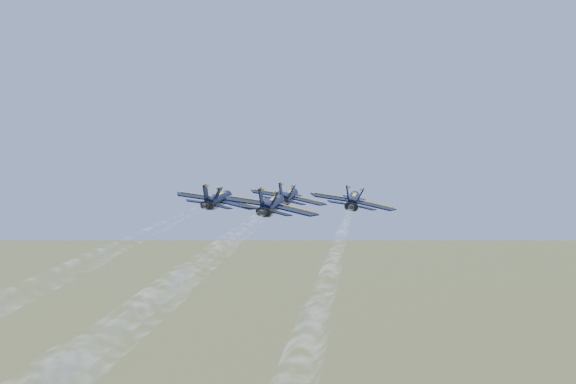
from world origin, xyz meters
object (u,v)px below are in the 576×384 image
at_px(jet_lead, 289,197).
at_px(jet_left, 219,200).
at_px(jet_right, 353,201).
at_px(jet_slot, 272,205).

relative_size(jet_lead, jet_left, 1.00).
bearing_deg(jet_left, jet_right, -0.89).
bearing_deg(jet_right, jet_lead, 134.49).
bearing_deg(jet_left, jet_lead, 48.69).
xyz_separation_m(jet_lead, jet_right, (12.11, -6.80, 0.00)).
height_order(jet_left, jet_slot, same).
relative_size(jet_lead, jet_right, 1.00).
bearing_deg(jet_right, jet_left, 179.11).
relative_size(jet_left, jet_right, 1.00).
distance_m(jet_lead, jet_left, 12.81).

